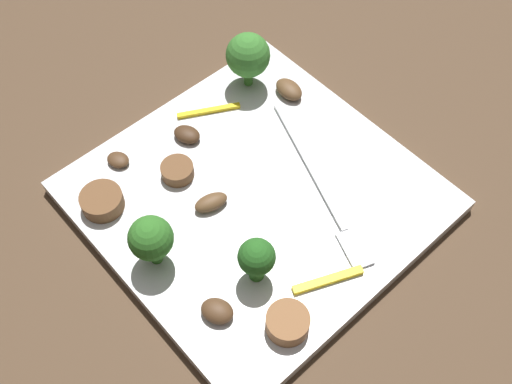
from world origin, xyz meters
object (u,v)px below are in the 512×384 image
Objects in this scene: broccoli_floret_0 at (248,56)px; mushroom_2 at (289,89)px; broccoli_floret_1 at (151,239)px; plate at (256,197)px; mushroom_4 at (118,160)px; pepper_strip_0 at (209,111)px; fork at (324,192)px; mushroom_0 at (187,134)px; sausage_slice_2 at (288,323)px; mushroom_3 at (211,202)px; sausage_slice_0 at (102,201)px; broccoli_floret_2 at (257,258)px; mushroom_1 at (217,311)px; sausage_slice_1 at (177,171)px; pepper_strip_1 at (328,280)px.

broccoli_floret_0 is 0.05m from mushroom_2.
plate is at bearing 87.03° from broccoli_floret_1.
pepper_strip_0 is (0.01, 0.10, -0.00)m from mushroom_4.
fork is 6.87× the size of mushroom_0.
sausage_slice_2 reaches higher than mushroom_3.
mushroom_3 is (0.06, 0.07, -0.00)m from sausage_slice_0.
sausage_slice_0 reaches higher than mushroom_2.
mushroom_4 is (-0.02, -0.06, -0.00)m from mushroom_0.
mushroom_2 is (-0.06, 0.10, 0.01)m from plate.
mushroom_0 is at bearing 73.10° from mushroom_4.
sausage_slice_2 is at bearing -34.93° from broccoli_floret_0.
fork is at bearing -28.80° from mushroom_2.
fork is 3.02× the size of broccoli_floret_0.
mushroom_4 reaches higher than plate.
pepper_strip_0 is (-0.08, 0.06, -0.00)m from mushroom_3.
mushroom_4 is (-0.16, -0.02, -0.02)m from broccoli_floret_2.
broccoli_floret_0 is at bearing 88.03° from mushroom_4.
sausage_slice_0 is (-0.11, -0.15, 0.01)m from fork.
pepper_strip_0 is (-0.14, -0.02, 0.00)m from fork.
mushroom_0 is at bearing 156.77° from mushroom_3.
sausage_slice_1 is at bearing 154.92° from mushroom_1.
broccoli_floret_0 is 1.96× the size of mushroom_3.
mushroom_0 and mushroom_3 have the same top height.
mushroom_4 is at bearing 162.03° from broccoli_floret_1.
pepper_strip_1 is at bearing 96.43° from sausage_slice_2.
mushroom_3 reaches higher than mushroom_4.
mushroom_2 is 0.08m from pepper_strip_0.
broccoli_floret_2 is 1.82× the size of mushroom_0.
pepper_strip_0 is at bearing 152.90° from broccoli_floret_2.
plate is at bearing -38.67° from broccoli_floret_0.
mushroom_1 is (0.12, -0.06, 0.00)m from sausage_slice_1.
sausage_slice_1 is (0.04, -0.12, -0.03)m from broccoli_floret_0.
pepper_strip_1 is at bearing -34.87° from mushroom_2.
sausage_slice_2 reaches higher than mushroom_1.
broccoli_floret_1 is 0.11m from mushroom_4.
broccoli_floret_2 is 1.79× the size of mushroom_1.
fork is 0.13m from sausage_slice_1.
broccoli_floret_0 reaches higher than broccoli_floret_1.
pepper_strip_0 is 1.03× the size of pepper_strip_1.
sausage_slice_2 is 0.05m from pepper_strip_1.
broccoli_floret_0 is 2.01× the size of sausage_slice_1.
sausage_slice_1 is 0.49× the size of pepper_strip_1.
broccoli_floret_0 is 2.24× the size of mushroom_1.
broccoli_floret_1 is 0.07m from mushroom_1.
sausage_slice_1 is 0.17m from sausage_slice_2.
mushroom_1 is 0.20m from pepper_strip_0.
mushroom_4 is (-0.14, -0.11, 0.00)m from fork.
pepper_strip_0 is at bearing 85.20° from mushroom_4.
broccoli_floret_2 reaches higher than sausage_slice_1.
broccoli_floret_0 reaches higher than sausage_slice_1.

